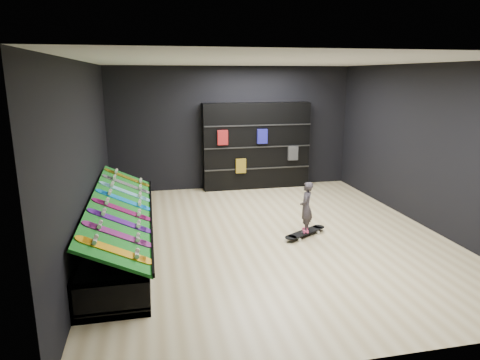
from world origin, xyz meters
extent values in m
cube|color=beige|center=(0.00, 0.00, 0.00)|extent=(6.00, 7.00, 0.01)
cube|color=white|center=(0.00, 0.00, 3.00)|extent=(6.00, 7.00, 0.01)
cube|color=black|center=(0.00, 3.50, 1.50)|extent=(6.00, 0.02, 3.00)
cube|color=black|center=(0.00, -3.50, 1.50)|extent=(6.00, 0.02, 3.00)
cube|color=black|center=(-3.00, 0.00, 1.50)|extent=(0.02, 7.00, 3.00)
cube|color=black|center=(3.00, 0.00, 1.50)|extent=(0.02, 7.00, 3.00)
cube|color=#0F6015|center=(-2.50, 0.00, 0.71)|extent=(0.92, 4.50, 0.46)
cube|color=black|center=(0.58, 3.32, 1.07)|extent=(2.66, 0.31, 2.13)
imported|color=black|center=(0.61, -0.16, 0.36)|extent=(0.22, 0.25, 0.54)
camera|label=1|loc=(-2.02, -6.89, 2.79)|focal=32.00mm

